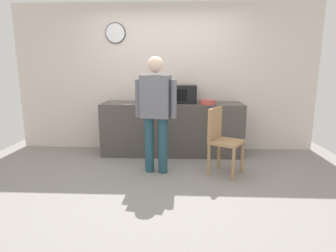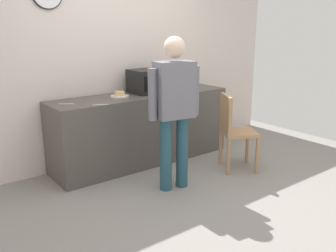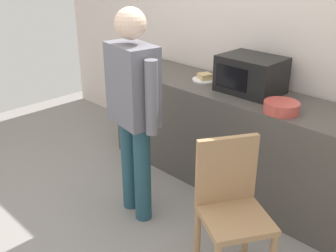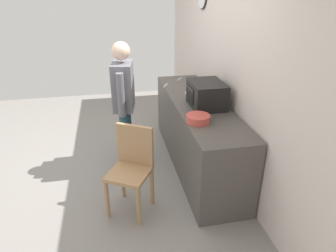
# 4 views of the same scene
# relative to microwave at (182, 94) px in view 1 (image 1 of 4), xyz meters

# --- Properties ---
(ground_plane) EXTENTS (6.00, 6.00, 0.00)m
(ground_plane) POSITION_rel_microwave_xyz_m (-0.30, -1.27, -1.05)
(ground_plane) COLOR gray
(back_wall) EXTENTS (5.40, 0.13, 2.60)m
(back_wall) POSITION_rel_microwave_xyz_m (-0.31, 0.33, 0.26)
(back_wall) COLOR silver
(back_wall) RESTS_ON ground_plane
(kitchen_counter) EXTENTS (2.39, 0.62, 0.90)m
(kitchen_counter) POSITION_rel_microwave_xyz_m (-0.16, -0.05, -0.60)
(kitchen_counter) COLOR #4C4742
(kitchen_counter) RESTS_ON ground_plane
(microwave) EXTENTS (0.50, 0.39, 0.30)m
(microwave) POSITION_rel_microwave_xyz_m (0.00, 0.00, 0.00)
(microwave) COLOR black
(microwave) RESTS_ON kitchen_counter
(sandwich_plate) EXTENTS (0.23, 0.23, 0.07)m
(sandwich_plate) POSITION_rel_microwave_xyz_m (-0.47, -0.02, -0.13)
(sandwich_plate) COLOR white
(sandwich_plate) RESTS_ON kitchen_counter
(salad_bowl) EXTENTS (0.26, 0.26, 0.08)m
(salad_bowl) POSITION_rel_microwave_xyz_m (0.43, -0.23, -0.11)
(salad_bowl) COLOR #C64C42
(salad_bowl) RESTS_ON kitchen_counter
(fork_utensil) EXTENTS (0.16, 0.10, 0.01)m
(fork_utensil) POSITION_rel_microwave_xyz_m (-0.89, -0.33, -0.15)
(fork_utensil) COLOR silver
(fork_utensil) RESTS_ON kitchen_counter
(spoon_utensil) EXTENTS (0.15, 0.11, 0.01)m
(spoon_utensil) POSITION_rel_microwave_xyz_m (-1.17, -0.05, -0.15)
(spoon_utensil) COLOR silver
(spoon_utensil) RESTS_ON kitchen_counter
(person_standing) EXTENTS (0.58, 0.31, 1.64)m
(person_standing) POSITION_rel_microwave_xyz_m (-0.36, -0.97, -0.09)
(person_standing) COLOR #234B5B
(person_standing) RESTS_ON ground_plane
(wooden_chair) EXTENTS (0.55, 0.55, 0.94)m
(wooden_chair) POSITION_rel_microwave_xyz_m (0.56, -0.97, -0.52)
(wooden_chair) COLOR #A87F56
(wooden_chair) RESTS_ON ground_plane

